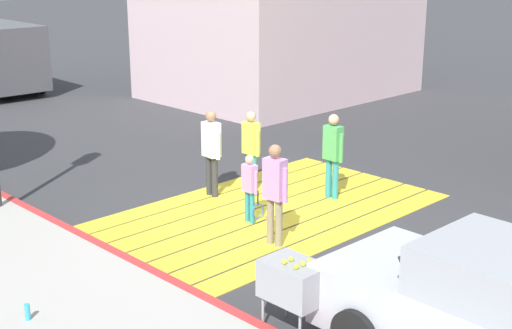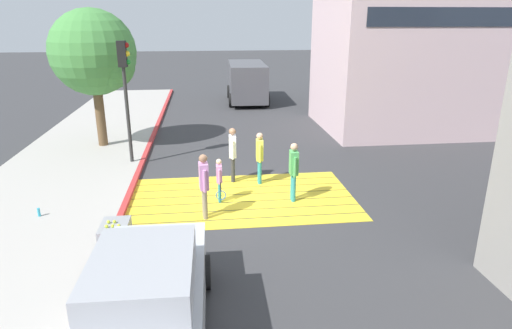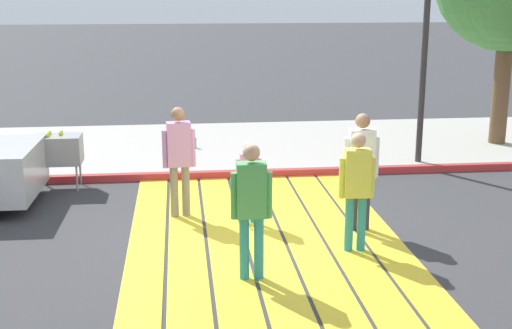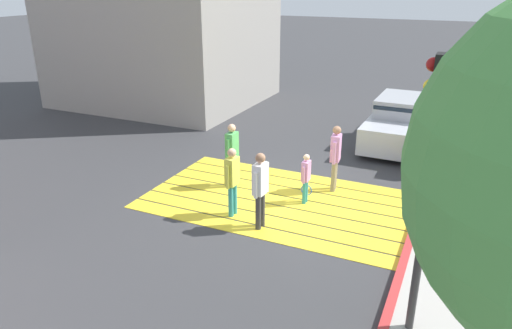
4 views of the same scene
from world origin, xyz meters
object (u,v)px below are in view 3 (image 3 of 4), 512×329
traffic_light_corner (427,11)px  water_bottle (195,143)px  pedestrian_teen_behind (357,183)px  tennis_ball_cart (58,150)px  pedestrian_child_with_racket (248,178)px  pedestrian_adult_trailing (179,154)px  pedestrian_adult_side (251,202)px  pedestrian_adult_lead (361,163)px

traffic_light_corner → water_bottle: size_ratio=19.27×
traffic_light_corner → pedestrian_teen_behind: traffic_light_corner is taller
tennis_ball_cart → pedestrian_child_with_racket: size_ratio=0.81×
pedestrian_adult_trailing → pedestrian_adult_side: size_ratio=1.02×
traffic_light_corner → pedestrian_teen_behind: 5.28m
pedestrian_adult_lead → pedestrian_adult_trailing: bearing=-109.2°
traffic_light_corner → pedestrian_child_with_racket: (2.93, -3.68, -2.33)m
pedestrian_adult_trailing → pedestrian_child_with_racket: pedestrian_adult_trailing is taller
pedestrian_adult_side → water_bottle: bearing=-175.6°
tennis_ball_cart → pedestrian_teen_behind: 5.69m
pedestrian_child_with_racket → pedestrian_adult_lead: bearing=73.0°
traffic_light_corner → pedestrian_teen_behind: size_ratio=2.60×
water_bottle → pedestrian_child_with_racket: bearing=8.3°
pedestrian_adult_trailing → pedestrian_teen_behind: pedestrian_adult_trailing is taller
traffic_light_corner → pedestrian_adult_trailing: 5.70m
pedestrian_adult_trailing → traffic_light_corner: bearing=118.2°
pedestrian_adult_lead → pedestrian_child_with_racket: pedestrian_adult_lead is taller
water_bottle → pedestrian_child_with_racket: (4.64, 0.68, 0.48)m
traffic_light_corner → pedestrian_adult_trailing: size_ratio=2.46×
pedestrian_teen_behind → pedestrian_child_with_racket: (-1.30, -1.31, -0.24)m
pedestrian_adult_lead → pedestrian_adult_side: 2.36m
water_bottle → pedestrian_teen_behind: (5.94, 1.99, 0.72)m
pedestrian_adult_side → tennis_ball_cart: bearing=-145.7°
pedestrian_child_with_racket → pedestrian_teen_behind: bearing=45.3°
traffic_light_corner → tennis_ball_cart: bearing=-84.3°
pedestrian_adult_side → pedestrian_child_with_racket: (-2.07, 0.17, -0.28)m
pedestrian_adult_trailing → water_bottle: bearing=175.5°
pedestrian_adult_lead → pedestrian_teen_behind: pedestrian_adult_lead is taller
pedestrian_teen_behind → tennis_ball_cart: bearing=-128.7°
water_bottle → pedestrian_adult_trailing: 4.30m
pedestrian_adult_lead → pedestrian_child_with_racket: size_ratio=1.38×
pedestrian_teen_behind → pedestrian_child_with_racket: size_ratio=1.29×
tennis_ball_cart → pedestrian_child_with_racket: 3.85m
water_bottle → pedestrian_adult_lead: size_ratio=0.13×
water_bottle → pedestrian_adult_lead: 5.66m
tennis_ball_cart → water_bottle: (-2.39, 2.44, -0.47)m
pedestrian_adult_trailing → pedestrian_adult_lead: bearing=70.8°
tennis_ball_cart → pedestrian_adult_trailing: 2.81m
pedestrian_adult_lead → pedestrian_adult_side: (1.58, -1.75, -0.02)m
traffic_light_corner → pedestrian_adult_side: bearing=-37.6°
water_bottle → pedestrian_adult_side: bearing=4.4°
pedestrian_adult_trailing → pedestrian_adult_side: bearing=18.8°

